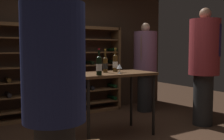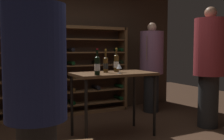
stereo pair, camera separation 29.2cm
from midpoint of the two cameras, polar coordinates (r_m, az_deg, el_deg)
back_wall at (r=5.60m, az=-12.15°, el=5.03°), size 5.10×0.10×2.78m
wine_rack at (r=5.33m, az=-14.19°, el=-0.51°), size 3.00×0.32×1.80m
tasting_table at (r=4.02m, az=-1.93°, el=-2.06°), size 1.22×0.69×0.98m
person_guest_plum_blouse at (r=4.81m, az=17.54°, el=1.83°), size 0.52×0.52×2.03m
person_bystander_dark_jacket at (r=2.03m, az=-16.39°, el=-4.20°), size 0.46×0.46×1.88m
person_guest_khaki at (r=5.65m, az=5.67°, el=1.50°), size 0.49×0.49×1.88m
wine_bottle_gold_foil at (r=3.58m, az=-5.14°, el=0.99°), size 0.08×0.08×0.36m
wine_bottle_black_capsule at (r=4.13m, az=-1.31°, el=1.53°), size 0.08×0.08×0.37m
wine_bottle_amber_reserve at (r=4.00m, az=-3.55°, el=1.22°), size 0.07×0.07×0.36m
wine_glass_stemmed_right at (r=3.86m, az=-0.57°, el=0.73°), size 0.08×0.08×0.14m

